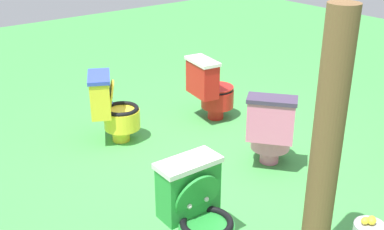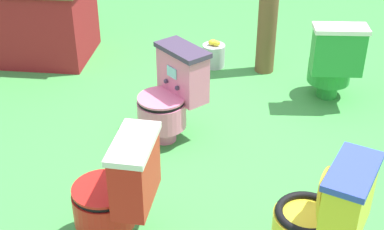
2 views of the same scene
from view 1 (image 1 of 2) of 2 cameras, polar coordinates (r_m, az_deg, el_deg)
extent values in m
plane|color=#429947|center=(4.46, 3.80, -6.66)|extent=(14.00, 14.00, 0.00)
cylinder|color=red|center=(5.51, 2.81, 0.32)|extent=(0.21, 0.21, 0.14)
cylinder|color=red|center=(5.45, 3.03, 2.00)|extent=(0.42, 0.42, 0.20)
torus|color=black|center=(5.41, 3.05, 3.11)|extent=(0.41, 0.41, 0.04)
cylinder|color=white|center=(5.43, 3.04, 2.59)|extent=(0.27, 0.27, 0.01)
cube|color=red|center=(5.26, 1.24, 4.30)|extent=(0.25, 0.43, 0.37)
cube|color=white|center=(5.20, 1.26, 6.41)|extent=(0.28, 0.46, 0.04)
cube|color=#8CE0E5|center=(5.30, 2.19, 4.98)|extent=(0.03, 0.11, 0.08)
cylinder|color=red|center=(5.41, 3.06, 3.32)|extent=(0.41, 0.41, 0.02)
sphere|color=white|center=(5.39, 1.82, 4.19)|extent=(0.04, 0.04, 0.04)
sphere|color=white|center=(5.28, 2.60, 3.74)|extent=(0.04, 0.04, 0.04)
torus|color=black|center=(3.21, 1.75, -12.64)|extent=(0.36, 0.36, 0.04)
cylinder|color=white|center=(3.24, 1.74, -13.38)|extent=(0.25, 0.25, 0.01)
cube|color=green|center=(3.25, -0.42, -8.80)|extent=(0.42, 0.20, 0.37)
cube|color=white|center=(3.15, -0.43, -5.68)|extent=(0.44, 0.23, 0.04)
cube|color=#8CE0E5|center=(3.16, 0.67, -8.82)|extent=(0.11, 0.01, 0.08)
cylinder|color=green|center=(3.19, 0.66, -9.80)|extent=(0.35, 0.10, 0.35)
sphere|color=white|center=(3.25, 1.71, -9.94)|extent=(0.04, 0.04, 0.04)
sphere|color=white|center=(3.18, -0.32, -10.78)|extent=(0.04, 0.04, 0.04)
cylinder|color=pink|center=(4.64, 9.15, -4.69)|extent=(0.25, 0.25, 0.14)
cylinder|color=pink|center=(4.58, 9.31, -2.70)|extent=(0.52, 0.52, 0.20)
torus|color=black|center=(4.53, 9.40, -1.43)|extent=(0.50, 0.50, 0.04)
cylinder|color=#3F334C|center=(4.56, 9.36, -2.03)|extent=(0.34, 0.34, 0.01)
cube|color=pink|center=(4.29, 9.33, -0.69)|extent=(0.40, 0.44, 0.37)
cube|color=#3F334C|center=(4.21, 9.51, 1.83)|extent=(0.44, 0.47, 0.04)
cube|color=#8CE0E5|center=(4.36, 9.48, 0.44)|extent=(0.08, 0.09, 0.08)
cylinder|color=pink|center=(4.52, 9.42, -1.18)|extent=(0.51, 0.51, 0.02)
sphere|color=#3F334C|center=(4.41, 8.49, -0.65)|extent=(0.04, 0.04, 0.04)
sphere|color=#3F334C|center=(4.40, 10.30, -0.82)|extent=(0.04, 0.04, 0.04)
cylinder|color=yellow|center=(5.04, -8.42, -2.24)|extent=(0.24, 0.24, 0.14)
cylinder|color=yellow|center=(4.97, -8.30, -0.46)|extent=(0.50, 0.50, 0.20)
torus|color=black|center=(4.93, -8.38, 0.73)|extent=(0.48, 0.48, 0.04)
cylinder|color=#3347B2|center=(4.95, -8.34, 0.18)|extent=(0.32, 0.32, 0.01)
cube|color=yellow|center=(4.87, -10.83, 2.23)|extent=(0.36, 0.45, 0.37)
cube|color=#3347B2|center=(4.80, -11.02, 4.48)|extent=(0.39, 0.48, 0.04)
cube|color=#8CE0E5|center=(4.85, -9.69, 2.86)|extent=(0.06, 0.10, 0.08)
cylinder|color=yellow|center=(4.87, -9.65, 2.14)|extent=(0.25, 0.35, 0.35)
sphere|color=#3347B2|center=(4.95, -9.58, 2.06)|extent=(0.04, 0.04, 0.04)
sphere|color=#3347B2|center=(4.82, -9.54, 1.46)|extent=(0.04, 0.04, 0.04)
cylinder|color=brown|center=(2.96, 15.55, -4.54)|extent=(0.18, 0.18, 1.79)
ellipsoid|color=yellow|center=(3.60, 19.88, -11.71)|extent=(0.07, 0.05, 0.05)
ellipsoid|color=yellow|center=(3.61, 20.60, -11.70)|extent=(0.07, 0.05, 0.05)
ellipsoid|color=yellow|center=(3.63, 20.52, -11.54)|extent=(0.07, 0.05, 0.05)
camera|label=2|loc=(6.88, -15.39, 23.71)|focal=51.31mm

